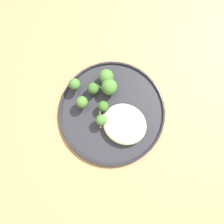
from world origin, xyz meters
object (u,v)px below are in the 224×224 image
object	(u,v)px
broccoli_floret_center_pile	(106,77)
broccoli_floret_beside_noodles	(109,87)
dinner_plate	(112,113)
broccoli_floret_small_sprig	(102,121)
seared_scallop_tilted_round	(127,139)
seared_scallop_large_seared	(107,119)
broccoli_floret_left_leaning	(82,102)
seared_scallop_front_small	(126,115)
seared_scallop_center_golden	(140,124)
broccoli_floret_right_tilted	(75,84)
broccoli_floret_near_rim	(103,106)
broccoli_floret_split_head	(93,89)
seared_scallop_half_hidden	(135,130)

from	to	relation	value
broccoli_floret_center_pile	broccoli_floret_beside_noodles	size ratio (longest dim) A/B	0.94
dinner_plate	broccoli_floret_small_sprig	world-z (taller)	broccoli_floret_small_sprig
seared_scallop_tilted_round	seared_scallop_large_seared	world-z (taller)	seared_scallop_tilted_round
dinner_plate	broccoli_floret_small_sprig	bearing A→B (deg)	-101.18
broccoli_floret_small_sprig	broccoli_floret_left_leaning	bearing A→B (deg)	169.83
seared_scallop_tilted_round	broccoli_floret_left_leaning	bearing A→B (deg)	173.58
broccoli_floret_beside_noodles	broccoli_floret_left_leaning	distance (m)	0.08
seared_scallop_front_small	broccoli_floret_left_leaning	xyz separation A→B (m)	(-0.12, -0.04, 0.02)
dinner_plate	seared_scallop_center_golden	distance (m)	0.08
broccoli_floret_beside_noodles	broccoli_floret_right_tilted	xyz separation A→B (m)	(-0.08, -0.04, 0.00)
broccoli_floret_center_pile	broccoli_floret_small_sprig	bearing A→B (deg)	-62.61
seared_scallop_center_golden	broccoli_floret_left_leaning	bearing A→B (deg)	-166.99
seared_scallop_large_seared	broccoli_floret_center_pile	world-z (taller)	broccoli_floret_center_pile
dinner_plate	seared_scallop_tilted_round	distance (m)	0.08
seared_scallop_front_small	broccoli_floret_right_tilted	bearing A→B (deg)	-177.65
seared_scallop_tilted_round	broccoli_floret_near_rim	distance (m)	0.11
broccoli_floret_split_head	broccoli_floret_near_rim	bearing A→B (deg)	-28.21
dinner_plate	broccoli_floret_left_leaning	world-z (taller)	broccoli_floret_left_leaning
seared_scallop_large_seared	broccoli_floret_center_pile	bearing A→B (deg)	123.89
seared_scallop_tilted_round	seared_scallop_front_small	xyz separation A→B (m)	(-0.03, 0.05, -0.00)
seared_scallop_large_seared	broccoli_floret_left_leaning	size ratio (longest dim) A/B	0.58
seared_scallop_front_small	broccoli_floret_split_head	xyz separation A→B (m)	(-0.11, 0.01, 0.02)
broccoli_floret_left_leaning	broccoli_floret_beside_noodles	bearing A→B (deg)	62.42
seared_scallop_half_hidden	dinner_plate	bearing A→B (deg)	172.70
broccoli_floret_center_pile	seared_scallop_tilted_round	bearing A→B (deg)	-39.42
seared_scallop_center_golden	seared_scallop_half_hidden	size ratio (longest dim) A/B	0.75
dinner_plate	broccoli_floret_right_tilted	world-z (taller)	broccoli_floret_right_tilted
broccoli_floret_split_head	broccoli_floret_near_rim	distance (m)	0.06
broccoli_floret_center_pile	broccoli_floret_beside_noodles	world-z (taller)	broccoli_floret_beside_noodles
seared_scallop_tilted_round	broccoli_floret_small_sprig	xyz separation A→B (m)	(-0.08, 0.00, 0.02)
broccoli_floret_beside_noodles	broccoli_floret_left_leaning	bearing A→B (deg)	-117.58
seared_scallop_tilted_round	broccoli_floret_right_tilted	size ratio (longest dim) A/B	0.62
seared_scallop_center_golden	seared_scallop_half_hidden	world-z (taller)	seared_scallop_half_hidden
seared_scallop_front_small	seared_scallop_half_hidden	distance (m)	0.05
seared_scallop_half_hidden	broccoli_floret_center_pile	size ratio (longest dim) A/B	0.67
seared_scallop_center_golden	broccoli_floret_beside_noodles	xyz separation A→B (m)	(-0.12, 0.04, 0.02)
broccoli_floret_center_pile	broccoli_floret_right_tilted	world-z (taller)	broccoli_floret_right_tilted
seared_scallop_center_golden	broccoli_floret_split_head	bearing A→B (deg)	176.07
seared_scallop_front_small	broccoli_floret_center_pile	bearing A→B (deg)	150.35
dinner_plate	seared_scallop_front_small	world-z (taller)	seared_scallop_front_small
seared_scallop_center_golden	broccoli_floret_split_head	world-z (taller)	broccoli_floret_split_head
seared_scallop_front_small	broccoli_floret_right_tilted	xyz separation A→B (m)	(-0.16, -0.01, 0.02)
broccoli_floret_right_tilted	broccoli_floret_center_pile	bearing A→B (deg)	47.32
broccoli_floret_near_rim	broccoli_floret_small_sprig	distance (m)	0.04
seared_scallop_center_golden	broccoli_floret_small_sprig	bearing A→B (deg)	-150.68
dinner_plate	broccoli_floret_left_leaning	bearing A→B (deg)	-163.35
seared_scallop_tilted_round	broccoli_floret_left_leaning	size ratio (longest dim) A/B	0.65
seared_scallop_half_hidden	broccoli_floret_right_tilted	world-z (taller)	broccoli_floret_right_tilted
seared_scallop_center_golden	broccoli_floret_small_sprig	size ratio (longest dim) A/B	0.54
broccoli_floret_near_rim	broccoli_floret_small_sprig	bearing A→B (deg)	-60.67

